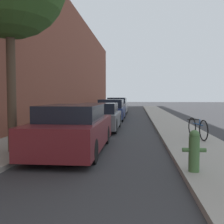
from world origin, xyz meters
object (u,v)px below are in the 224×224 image
at_px(parked_car_maroon, 73,129).
at_px(parked_car_navy, 112,110).
at_px(parked_car_silver, 117,106).
at_px(fire_hydrant, 194,150).
at_px(parked_car_white, 120,105).
at_px(bicycle, 197,128).
at_px(parked_car_grey, 100,117).

bearing_deg(parked_car_maroon, parked_car_navy, 89.48).
distance_m(parked_car_navy, parked_car_silver, 6.19).
distance_m(parked_car_maroon, fire_hydrant, 3.75).
distance_m(parked_car_silver, parked_car_white, 5.62).
bearing_deg(bicycle, parked_car_maroon, -162.26).
height_order(parked_car_navy, bicycle, parked_car_navy).
distance_m(parked_car_maroon, parked_car_grey, 5.09).
distance_m(parked_car_silver, fire_hydrant, 19.40).
relative_size(parked_car_maroon, fire_hydrant, 5.29).
distance_m(parked_car_maroon, bicycle, 4.54).
xyz_separation_m(parked_car_white, bicycle, (4.13, -20.47, -0.18)).
bearing_deg(parked_car_grey, bicycle, -37.16).
relative_size(fire_hydrant, bicycle, 0.49).
height_order(parked_car_silver, fire_hydrant, parked_car_silver).
xyz_separation_m(parked_car_maroon, bicycle, (4.02, 2.09, -0.18)).
bearing_deg(parked_car_white, fire_hydrant, -82.82).
bearing_deg(parked_car_maroon, parked_car_grey, 89.15).
relative_size(parked_car_grey, fire_hydrant, 4.76).
bearing_deg(parked_car_grey, fire_hydrant, -68.13).
relative_size(parked_car_navy, fire_hydrant, 5.45).
distance_m(parked_car_maroon, parked_car_navy, 10.75).
distance_m(parked_car_grey, parked_car_navy, 5.66).
relative_size(parked_car_white, fire_hydrant, 4.76).
distance_m(parked_car_maroon, parked_car_silver, 16.94).
relative_size(parked_car_maroon, parked_car_navy, 0.97).
bearing_deg(parked_car_maroon, parked_car_white, 90.28).
relative_size(parked_car_maroon, parked_car_grey, 1.11).
height_order(parked_car_silver, parked_car_white, parked_car_silver).
xyz_separation_m(parked_car_navy, parked_car_silver, (-0.07, 6.19, 0.05)).
height_order(parked_car_grey, parked_car_white, parked_car_white).
xyz_separation_m(parked_car_maroon, parked_car_navy, (0.10, 10.75, 0.00)).
height_order(parked_car_navy, fire_hydrant, parked_car_navy).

